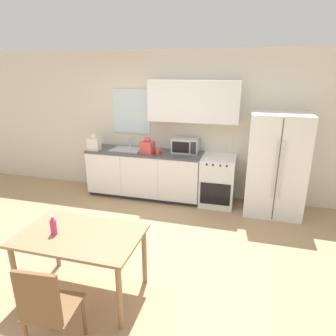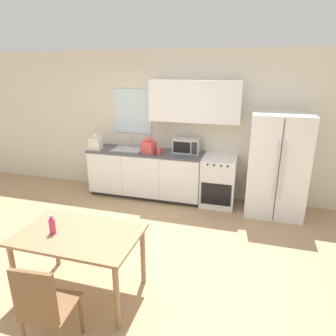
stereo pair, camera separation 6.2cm
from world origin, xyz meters
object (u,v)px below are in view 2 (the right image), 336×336
(drink_bottle, at_px, (52,226))
(oven_range, at_px, (219,181))
(refrigerator, at_px, (277,165))
(coffee_mug, at_px, (159,152))
(dining_table, at_px, (79,241))
(microwave, at_px, (187,145))
(dining_chair_near, at_px, (43,306))

(drink_bottle, bearing_deg, oven_range, 63.47)
(refrigerator, bearing_deg, coffee_mug, -177.65)
(dining_table, bearing_deg, microwave, 79.77)
(oven_range, xyz_separation_m, coffee_mug, (-1.07, -0.15, 0.51))
(drink_bottle, bearing_deg, microwave, 75.21)
(oven_range, height_order, drink_bottle, drink_bottle)
(dining_chair_near, bearing_deg, dining_table, 94.70)
(dining_table, relative_size, dining_chair_near, 1.37)
(refrigerator, relative_size, dining_table, 1.34)
(dining_chair_near, relative_size, drink_bottle, 4.33)
(coffee_mug, distance_m, dining_chair_near, 3.37)
(refrigerator, relative_size, coffee_mug, 13.38)
(microwave, bearing_deg, dining_chair_near, -95.90)
(oven_range, xyz_separation_m, microwave, (-0.63, 0.11, 0.59))
(oven_range, height_order, coffee_mug, coffee_mug)
(refrigerator, height_order, microwave, refrigerator)
(oven_range, height_order, dining_table, oven_range)
(microwave, xyz_separation_m, coffee_mug, (-0.44, -0.26, -0.08))
(drink_bottle, bearing_deg, refrigerator, 49.25)
(dining_table, bearing_deg, oven_range, 67.30)
(dining_chair_near, bearing_deg, microwave, 78.74)
(refrigerator, height_order, dining_table, refrigerator)
(dining_table, height_order, drink_bottle, drink_bottle)
(coffee_mug, bearing_deg, dining_table, -91.53)
(dining_table, distance_m, drink_bottle, 0.32)
(coffee_mug, distance_m, dining_table, 2.59)
(refrigerator, xyz_separation_m, drink_bottle, (-2.35, -2.72, -0.03))
(dining_chair_near, distance_m, drink_bottle, 0.86)
(refrigerator, xyz_separation_m, dining_chair_near, (-1.95, -3.43, -0.32))
(dining_table, relative_size, drink_bottle, 5.94)
(oven_range, relative_size, dining_chair_near, 0.95)
(microwave, xyz_separation_m, dining_table, (-0.51, -2.83, -0.39))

